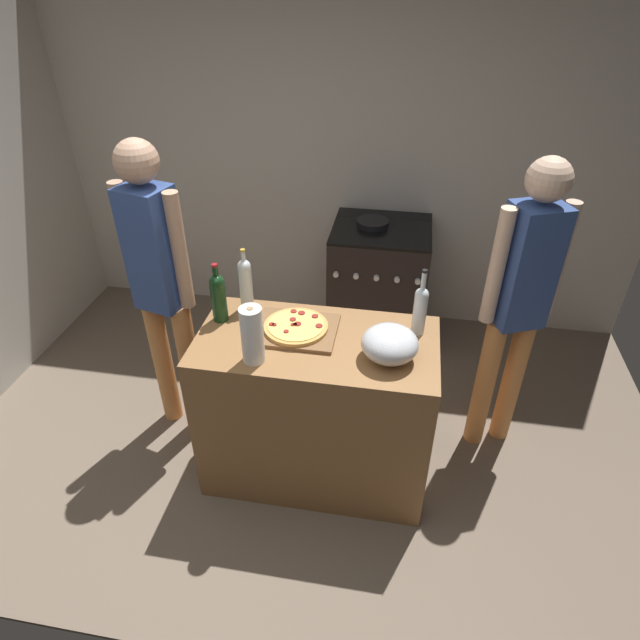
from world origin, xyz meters
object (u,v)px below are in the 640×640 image
(paper_towel_roll, at_px, (252,335))
(wine_bottle_amber, at_px, (420,308))
(wine_bottle_clear, at_px, (218,295))
(wine_bottle_dark, at_px, (245,282))
(mixing_bowl, at_px, (390,344))
(person_in_red, at_px, (520,296))
(person_in_stripes, at_px, (159,279))
(pizza, at_px, (296,326))
(stove, at_px, (378,285))

(paper_towel_roll, height_order, wine_bottle_amber, wine_bottle_amber)
(wine_bottle_amber, height_order, wine_bottle_clear, wine_bottle_amber)
(wine_bottle_dark, bearing_deg, mixing_bowl, -21.46)
(wine_bottle_amber, xyz_separation_m, person_in_red, (0.50, 0.26, -0.04))
(wine_bottle_dark, bearing_deg, wine_bottle_clear, -129.90)
(person_in_stripes, height_order, person_in_red, person_in_stripes)
(pizza, xyz_separation_m, person_in_stripes, (-0.77, 0.17, 0.10))
(mixing_bowl, xyz_separation_m, paper_towel_roll, (-0.60, -0.12, 0.06))
(paper_towel_roll, height_order, stove, paper_towel_roll)
(pizza, relative_size, person_in_red, 0.18)
(mixing_bowl, distance_m, wine_bottle_dark, 0.82)
(wine_bottle_amber, bearing_deg, wine_bottle_clear, -176.93)
(stove, bearing_deg, wine_bottle_dark, -119.40)
(person_in_stripes, bearing_deg, paper_towel_roll, -34.06)
(stove, bearing_deg, mixing_bowl, -84.52)
(pizza, xyz_separation_m, paper_towel_roll, (-0.14, -0.25, 0.11))
(paper_towel_roll, xyz_separation_m, wine_bottle_amber, (0.73, 0.34, 0.00))
(wine_bottle_clear, bearing_deg, wine_bottle_amber, 3.07)
(paper_towel_roll, xyz_separation_m, stove, (0.47, 1.52, -0.58))
(paper_towel_roll, relative_size, wine_bottle_amber, 0.81)
(pizza, xyz_separation_m, stove, (0.33, 1.27, -0.47))
(pizza, height_order, wine_bottle_clear, wine_bottle_clear)
(wine_bottle_amber, height_order, person_in_red, person_in_red)
(pizza, bearing_deg, person_in_red, 18.02)
(pizza, bearing_deg, mixing_bowl, -16.19)
(mixing_bowl, bearing_deg, pizza, 163.81)
(person_in_stripes, bearing_deg, wine_bottle_dark, -1.03)
(wine_bottle_dark, bearing_deg, person_in_stripes, 178.97)
(wine_bottle_amber, xyz_separation_m, person_in_stripes, (-1.35, 0.08, -0.02))
(wine_bottle_amber, xyz_separation_m, stove, (-0.26, 1.17, -0.59))
(pizza, xyz_separation_m, mixing_bowl, (0.46, -0.13, 0.05))
(wine_bottle_amber, bearing_deg, mixing_bowl, -119.11)
(wine_bottle_amber, distance_m, wine_bottle_clear, 0.99)
(paper_towel_roll, xyz_separation_m, person_in_stripes, (-0.62, 0.42, -0.01))
(paper_towel_roll, distance_m, wine_bottle_dark, 0.44)
(wine_bottle_amber, relative_size, wine_bottle_clear, 1.10)
(pizza, height_order, person_in_red, person_in_red)
(person_in_red, bearing_deg, wine_bottle_amber, -152.30)
(mixing_bowl, bearing_deg, wine_bottle_clear, 168.62)
(pizza, distance_m, paper_towel_roll, 0.31)
(wine_bottle_dark, relative_size, person_in_stripes, 0.20)
(paper_towel_roll, distance_m, wine_bottle_amber, 0.81)
(mixing_bowl, height_order, paper_towel_roll, paper_towel_roll)
(mixing_bowl, xyz_separation_m, wine_bottle_clear, (-0.86, 0.17, 0.06))
(pizza, bearing_deg, stove, 75.47)
(paper_towel_roll, relative_size, person_in_stripes, 0.16)
(pizza, relative_size, stove, 0.33)
(pizza, distance_m, person_in_red, 1.15)
(pizza, bearing_deg, paper_towel_roll, -119.56)
(mixing_bowl, height_order, wine_bottle_amber, wine_bottle_amber)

